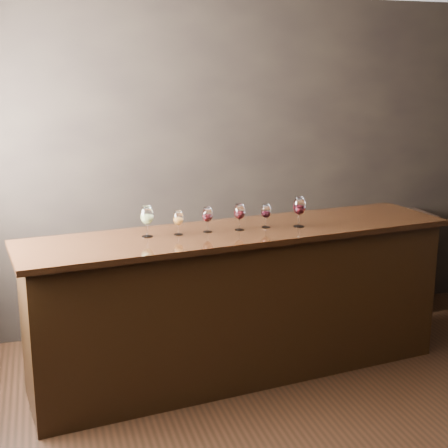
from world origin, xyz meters
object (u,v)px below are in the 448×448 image
object	(u,v)px
glass_amber	(178,219)
bar_counter	(241,305)
glass_red_c	(266,212)
glass_red_d	(299,207)
glass_red_a	(208,215)
glass_red_b	(240,212)
back_bar_shelf	(299,271)
glass_white	(147,216)

from	to	relation	value
glass_amber	bar_counter	bearing A→B (deg)	1.34
glass_amber	glass_red_c	distance (m)	0.65
glass_amber	glass_red_c	size ratio (longest dim) A/B	0.98
glass_red_c	glass_red_d	distance (m)	0.24
glass_red_a	glass_red_b	size ratio (longest dim) A/B	0.93
bar_counter	glass_red_c	world-z (taller)	glass_red_c
glass_red_b	glass_red_c	distance (m)	0.20
glass_red_d	bar_counter	bearing A→B (deg)	176.28
back_bar_shelf	glass_white	size ratio (longest dim) A/B	11.98
glass_white	glass_red_c	xyz separation A→B (m)	(0.86, 0.01, -0.03)
back_bar_shelf	glass_red_c	size ratio (longest dim) A/B	14.91
glass_amber	back_bar_shelf	bearing A→B (deg)	33.15
glass_amber	glass_red_b	xyz separation A→B (m)	(0.44, 0.01, 0.01)
glass_red_c	glass_red_d	size ratio (longest dim) A/B	0.79
glass_red_a	glass_red_d	world-z (taller)	glass_red_d
glass_red_a	glass_red_b	world-z (taller)	glass_red_b
bar_counter	back_bar_shelf	xyz separation A→B (m)	(0.82, 0.82, -0.07)
bar_counter	glass_amber	bearing A→B (deg)	174.31
glass_amber	glass_red_a	xyz separation A→B (m)	(0.21, 0.02, 0.01)
bar_counter	glass_red_d	xyz separation A→B (m)	(0.43, -0.03, 0.72)
back_bar_shelf	glass_red_d	size ratio (longest dim) A/B	11.72
glass_white	glass_red_b	bearing A→B (deg)	0.08
glass_white	glass_red_a	xyz separation A→B (m)	(0.43, 0.01, -0.02)
glass_red_b	back_bar_shelf	bearing A→B (deg)	44.73
glass_amber	glass_red_d	size ratio (longest dim) A/B	0.77
bar_counter	glass_red_d	world-z (taller)	glass_red_d
glass_red_d	glass_amber	bearing A→B (deg)	178.87
glass_amber	glass_red_d	xyz separation A→B (m)	(0.89, -0.02, 0.03)
glass_amber	glass_red_d	world-z (taller)	glass_red_d
glass_red_a	glass_red_c	xyz separation A→B (m)	(0.43, 0.00, -0.00)
glass_amber	glass_red_d	distance (m)	0.89
glass_white	back_bar_shelf	bearing A→B (deg)	28.96
glass_red_c	back_bar_shelf	bearing A→B (deg)	52.29
back_bar_shelf	glass_amber	bearing A→B (deg)	-146.85
glass_red_b	bar_counter	bearing A→B (deg)	5.11
bar_counter	back_bar_shelf	bearing A→B (deg)	38.09
glass_amber	glass_red_a	distance (m)	0.21
bar_counter	glass_red_a	size ratio (longest dim) A/B	17.12
glass_white	glass_amber	world-z (taller)	glass_white
glass_red_b	glass_red_d	bearing A→B (deg)	-3.48
bar_counter	glass_red_b	bearing A→B (deg)	178.09
back_bar_shelf	glass_red_b	size ratio (longest dim) A/B	13.42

